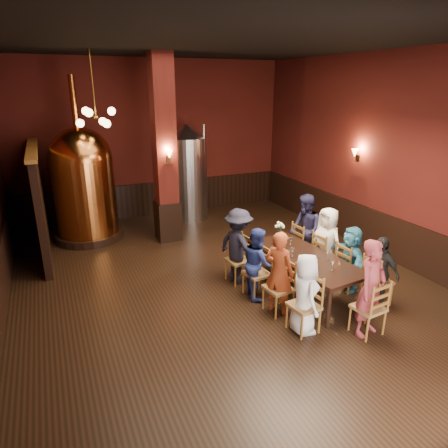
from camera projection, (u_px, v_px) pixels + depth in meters
name	position (u px, v px, depth m)	size (l,w,h in m)	color
room	(223.00, 173.00, 7.34)	(10.00, 10.02, 4.50)	black
wainscot_right	(375.00, 231.00, 9.44)	(0.08, 9.90, 1.00)	black
wainscot_back	(157.00, 198.00, 12.20)	(7.90, 0.08, 1.00)	black
column	(165.00, 152.00, 9.64)	(0.58, 0.58, 4.50)	#4D1410
partition	(40.00, 203.00, 9.22)	(0.22, 3.50, 2.40)	black
pendant_cluster	(96.00, 117.00, 8.87)	(0.90, 0.90, 1.70)	#A57226
sconce_wall	(358.00, 155.00, 9.55)	(0.20, 0.20, 0.36)	black
sconce_column	(168.00, 156.00, 9.40)	(0.20, 0.20, 0.36)	black
dining_table	(305.00, 259.00, 7.49)	(1.23, 2.49, 0.75)	black
chair_0	(304.00, 305.00, 6.35)	(0.46, 0.46, 0.92)	#935D25
person_0	(305.00, 294.00, 6.28)	(0.65, 0.43, 1.34)	white
chair_1	(278.00, 288.00, 6.90)	(0.46, 0.46, 0.92)	#935D25
person_1	(279.00, 273.00, 6.80)	(0.55, 0.36, 1.50)	#9E3B1B
chair_2	(257.00, 273.00, 7.44)	(0.46, 0.46, 0.92)	#935D25
person_2	(257.00, 263.00, 7.37)	(0.66, 0.32, 1.35)	navy
chair_3	(238.00, 260.00, 7.99)	(0.46, 0.46, 0.92)	#935D25
person_3	(238.00, 246.00, 7.89)	(0.99, 0.57, 1.53)	black
chair_4	(377.00, 281.00, 7.14)	(0.46, 0.46, 0.92)	#935D25
person_4	(379.00, 271.00, 7.08)	(0.77, 0.32, 1.31)	black
chair_5	(349.00, 267.00, 7.69)	(0.46, 0.46, 0.92)	#935D25
person_5	(350.00, 258.00, 7.63)	(1.19, 0.38, 1.28)	teal
chair_6	(325.00, 255.00, 8.24)	(0.46, 0.46, 0.92)	#935D25
person_6	(326.00, 242.00, 8.14)	(0.72, 0.47, 1.47)	white
chair_7	(304.00, 244.00, 8.79)	(0.46, 0.46, 0.92)	#935D25
person_7	(305.00, 230.00, 8.68)	(0.77, 0.38, 1.59)	#1E1D3B
chair_8	(368.00, 307.00, 6.30)	(0.46, 0.46, 0.92)	#935D25
person_8	(371.00, 288.00, 6.18)	(0.58, 0.38, 1.60)	maroon
copper_kettle	(84.00, 183.00, 9.93)	(1.70, 1.70, 4.01)	black
steel_vessel	(188.00, 172.00, 11.60)	(1.41, 1.41, 2.75)	#B2B2B7
rose_vase	(280.00, 227.00, 8.30)	(0.20, 0.20, 0.35)	white
wine_glass_0	(284.00, 245.00, 7.76)	(0.07, 0.07, 0.17)	white
wine_glass_1	(279.00, 241.00, 7.94)	(0.07, 0.07, 0.17)	white
wine_glass_2	(332.00, 266.00, 6.86)	(0.07, 0.07, 0.17)	white
wine_glass_3	(316.00, 263.00, 6.99)	(0.07, 0.07, 0.17)	white
wine_glass_4	(274.00, 240.00, 8.00)	(0.07, 0.07, 0.17)	white
wine_glass_5	(293.00, 252.00, 7.42)	(0.07, 0.07, 0.17)	white
wine_glass_6	(327.00, 255.00, 7.30)	(0.07, 0.07, 0.17)	white
wine_glass_7	(291.00, 242.00, 7.93)	(0.07, 0.07, 0.17)	white
wine_glass_8	(283.00, 251.00, 7.50)	(0.07, 0.07, 0.17)	white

